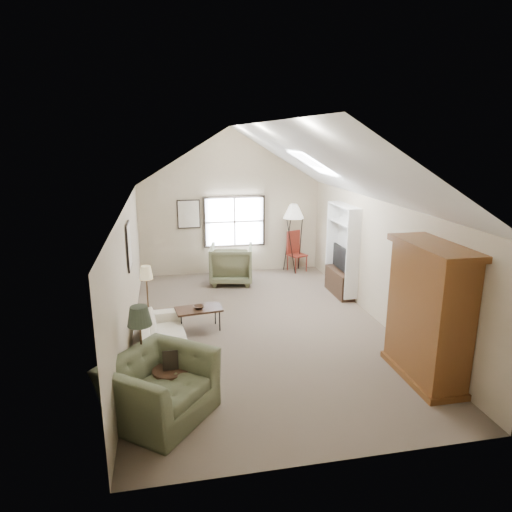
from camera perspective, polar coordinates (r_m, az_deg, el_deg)
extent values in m
cube|color=brown|center=(9.35, 0.48, -8.95)|extent=(5.00, 8.00, 0.01)
cube|color=#BCAA8E|center=(12.74, -3.17, 3.45)|extent=(5.00, 0.01, 2.50)
cube|color=#BCAA8E|center=(5.34, 9.53, -13.63)|extent=(5.00, 0.01, 2.50)
cube|color=#BCAA8E|center=(8.77, -15.71, -2.43)|extent=(0.01, 8.00, 2.50)
cube|color=#BCAA8E|center=(9.72, 15.09, -0.71)|extent=(0.01, 8.00, 2.50)
cube|color=black|center=(12.68, -2.71, 4.32)|extent=(1.72, 0.08, 1.42)
cube|color=black|center=(8.93, -15.61, 1.21)|extent=(0.68, 0.04, 0.88)
cube|color=black|center=(12.52, -8.42, 5.20)|extent=(0.62, 0.04, 0.78)
cube|color=brown|center=(7.63, 20.75, -6.69)|extent=(0.60, 1.50, 2.20)
cube|color=white|center=(11.09, 10.71, 0.93)|extent=(0.32, 1.30, 2.10)
cube|color=#382316|center=(11.31, 10.41, -3.25)|extent=(0.34, 1.18, 0.60)
cube|color=black|center=(11.14, 10.56, -0.22)|extent=(0.05, 0.90, 0.55)
imported|color=white|center=(8.38, -11.42, -9.89)|extent=(1.00, 2.17, 0.62)
imported|color=#5C6547|center=(6.61, -12.00, -15.80)|extent=(1.77, 1.80, 0.88)
imported|color=#5F6245|center=(11.97, -3.09, -0.98)|extent=(1.27, 1.29, 1.01)
cube|color=#381F17|center=(9.23, -7.14, -7.83)|extent=(0.96, 0.62, 0.46)
imported|color=#3D2419|center=(9.14, -7.19, -6.35)|extent=(0.24, 0.24, 0.05)
cylinder|color=#3C2718|center=(6.98, -10.49, -15.65)|extent=(0.57, 0.57, 0.53)
cube|color=maroon|center=(12.99, 5.18, 0.57)|extent=(0.57, 0.57, 1.14)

